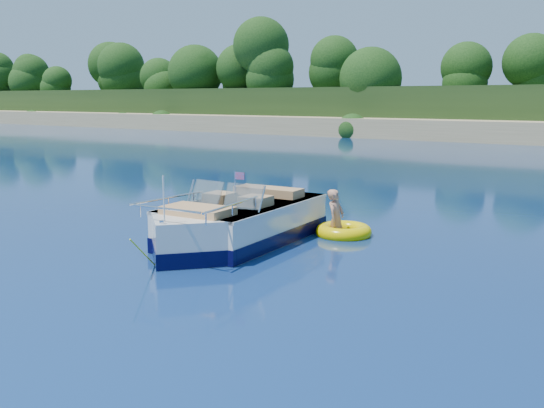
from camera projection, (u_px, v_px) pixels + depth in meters
name	position (u px, v px, depth m)	size (l,w,h in m)	color
ground	(203.00, 263.00, 11.37)	(160.00, 160.00, 0.00)	#09173F
motorboat	(234.00, 227.00, 12.83)	(2.34, 5.82, 1.94)	silver
tow_tube	(344.00, 232.00, 13.69)	(1.54, 1.54, 0.34)	#F2D200
boy	(336.00, 235.00, 13.72)	(0.52, 0.34, 1.42)	tan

